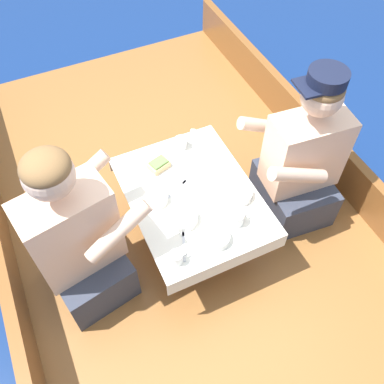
{
  "coord_description": "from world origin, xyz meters",
  "views": [
    {
      "loc": [
        -0.57,
        -1.25,
        2.44
      ],
      "look_at": [
        0.0,
        -0.03,
        0.68
      ],
      "focal_mm": 40.0,
      "sensor_mm": 36.0,
      "label": 1
    }
  ],
  "objects": [
    {
      "name": "ground_plane",
      "position": [
        0.0,
        0.0,
        0.0
      ],
      "size": [
        60.0,
        60.0,
        0.0
      ],
      "primitive_type": "plane",
      "color": "navy"
    },
    {
      "name": "bowl_port_near",
      "position": [
        -0.11,
        -0.15,
        0.68
      ],
      "size": [
        0.15,
        0.15,
        0.04
      ],
      "color": "white",
      "rests_on": "cockpit_table"
    },
    {
      "name": "utensil_spoon_starboard",
      "position": [
        0.22,
        0.36,
        0.66
      ],
      "size": [
        0.07,
        0.17,
        0.01
      ],
      "rotation": [
        0.0,
        0.0,
        1.87
      ],
      "color": "silver",
      "rests_on": "cockpit_table"
    },
    {
      "name": "coffee_cup_starboard",
      "position": [
        0.13,
        -0.28,
        0.7
      ],
      "size": [
        0.1,
        0.07,
        0.07
      ],
      "color": "white",
      "rests_on": "cockpit_table"
    },
    {
      "name": "plate_bread",
      "position": [
        0.13,
        0.0,
        0.67
      ],
      "size": [
        0.16,
        0.16,
        0.01
      ],
      "color": "white",
      "rests_on": "cockpit_table"
    },
    {
      "name": "bowl_center_far",
      "position": [
        -0.18,
        0.01,
        0.68
      ],
      "size": [
        0.12,
        0.12,
        0.04
      ],
      "color": "white",
      "rests_on": "cockpit_table"
    },
    {
      "name": "coffee_cup_port",
      "position": [
        0.09,
        0.31,
        0.69
      ],
      "size": [
        0.1,
        0.07,
        0.06
      ],
      "color": "white",
      "rests_on": "cockpit_table"
    },
    {
      "name": "utensil_fork_port",
      "position": [
        -0.16,
        -0.27,
        0.66
      ],
      "size": [
        0.08,
        0.17,
        0.0
      ],
      "rotation": [
        0.0,
        0.0,
        1.19
      ],
      "color": "silver",
      "rests_on": "cockpit_table"
    },
    {
      "name": "coffee_cup_center",
      "position": [
        -0.23,
        -0.35,
        0.69
      ],
      "size": [
        0.09,
        0.06,
        0.06
      ],
      "color": "white",
      "rests_on": "cockpit_table"
    },
    {
      "name": "plate_sandwich",
      "position": [
        -0.09,
        0.21,
        0.67
      ],
      "size": [
        0.2,
        0.2,
        0.01
      ],
      "color": "white",
      "rests_on": "cockpit_table"
    },
    {
      "name": "bowl_port_far",
      "position": [
        -0.01,
        -0.33,
        0.68
      ],
      "size": [
        0.13,
        0.13,
        0.04
      ],
      "color": "white",
      "rests_on": "cockpit_table"
    },
    {
      "name": "person_port",
      "position": [
        -0.62,
        -0.08,
        0.7
      ],
      "size": [
        0.58,
        0.52,
        1.01
      ],
      "rotation": [
        0.0,
        0.0,
        0.2
      ],
      "color": "#333847",
      "rests_on": "boat_deck"
    },
    {
      "name": "gunwale_port",
      "position": [
        -1.01,
        0.0,
        0.43
      ],
      "size": [
        0.06,
        3.71,
        0.28
      ],
      "primitive_type": "cube",
      "color": "brown",
      "rests_on": "boat_deck"
    },
    {
      "name": "cockpit_table",
      "position": [
        0.0,
        -0.03,
        0.62
      ],
      "size": [
        0.64,
        0.85,
        0.37
      ],
      "color": "#B2B2B7",
      "rests_on": "boat_deck"
    },
    {
      "name": "gunwale_starboard",
      "position": [
        1.01,
        0.0,
        0.43
      ],
      "size": [
        0.06,
        3.71,
        0.28
      ],
      "primitive_type": "cube",
      "color": "brown",
      "rests_on": "boat_deck"
    },
    {
      "name": "utensil_fork_starboard",
      "position": [
        -0.05,
        0.04,
        0.66
      ],
      "size": [
        0.16,
        0.09,
        0.0
      ],
      "rotation": [
        0.0,
        0.0,
        0.46
      ],
      "color": "silver",
      "rests_on": "cockpit_table"
    },
    {
      "name": "bowl_starboard_near",
      "position": [
        0.21,
        -0.14,
        0.68
      ],
      "size": [
        0.14,
        0.14,
        0.04
      ],
      "color": "white",
      "rests_on": "cockpit_table"
    },
    {
      "name": "boat_deck",
      "position": [
        0.0,
        0.0,
        0.14
      ],
      "size": [
        2.08,
        3.71,
        0.29
      ],
      "primitive_type": "cube",
      "color": "brown",
      "rests_on": "ground_plane"
    },
    {
      "name": "person_starboard",
      "position": [
        0.62,
        -0.1,
        0.69
      ],
      "size": [
        0.55,
        0.48,
        1.0
      ],
      "rotation": [
        0.0,
        0.0,
        3.05
      ],
      "color": "#333847",
      "rests_on": "boat_deck"
    },
    {
      "name": "sandwich",
      "position": [
        -0.09,
        0.21,
        0.69
      ],
      "size": [
        0.13,
        0.11,
        0.05
      ],
      "rotation": [
        0.0,
        0.0,
        0.3
      ],
      "color": "#E0BC7F",
      "rests_on": "plate_sandwich"
    }
  ]
}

